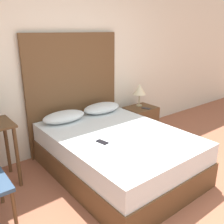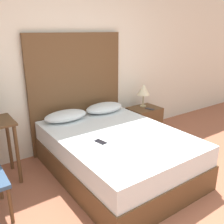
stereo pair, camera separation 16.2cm
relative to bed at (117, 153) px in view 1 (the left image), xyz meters
The scene contains 9 objects.
wall_back 1.54m from the bed, 94.38° to the left, with size 10.00×0.06×2.70m.
bed is the anchor object (origin of this frame).
headboard 1.19m from the bed, 90.00° to the left, with size 1.54×0.05×1.78m.
pillow_left 0.92m from the bed, 113.13° to the left, with size 0.63×0.35×0.15m.
pillow_right 0.92m from the bed, 66.87° to the left, with size 0.63×0.35×0.15m.
phone_on_bed 0.45m from the bed, 159.68° to the right, with size 0.09×0.16×0.01m.
nightstand 1.33m from the bed, 32.00° to the left, with size 0.53×0.42×0.51m.
table_lamp 1.51m from the bed, 34.08° to the left, with size 0.22×0.22×0.40m.
phone_on_nightstand 1.32m from the bed, 27.49° to the left, with size 0.11×0.16×0.01m.
Camera 1 is at (-1.79, -0.97, 1.82)m, focal length 40.00 mm.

